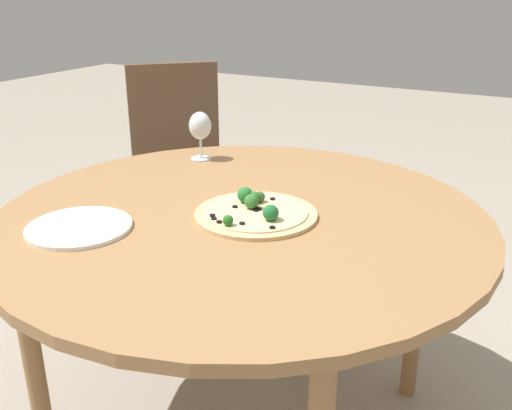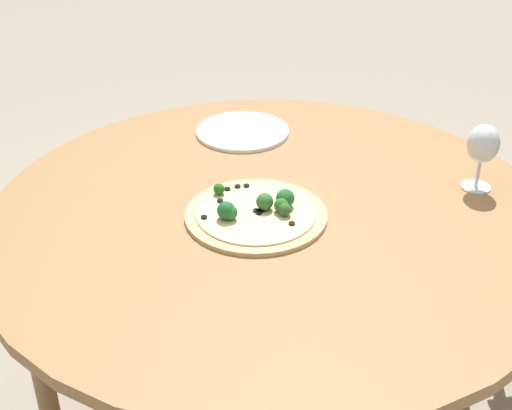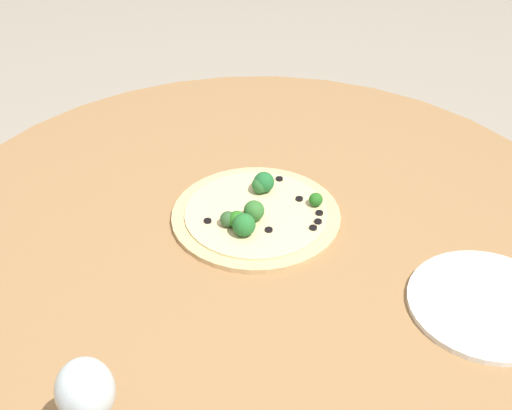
{
  "view_description": "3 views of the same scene",
  "coord_description": "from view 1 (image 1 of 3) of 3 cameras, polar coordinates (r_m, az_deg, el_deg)",
  "views": [
    {
      "loc": [
        -0.68,
        1.17,
        1.26
      ],
      "look_at": [
        -0.05,
        0.01,
        0.73
      ],
      "focal_mm": 40.0,
      "sensor_mm": 36.0,
      "label": 1
    },
    {
      "loc": [
        -1.13,
        -0.74,
        1.52
      ],
      "look_at": [
        -0.05,
        0.01,
        0.73
      ],
      "focal_mm": 50.0,
      "sensor_mm": 36.0,
      "label": 2
    },
    {
      "loc": [
        0.94,
        -0.32,
        1.5
      ],
      "look_at": [
        -0.05,
        0.01,
        0.73
      ],
      "focal_mm": 50.0,
      "sensor_mm": 36.0,
      "label": 3
    }
  ],
  "objects": [
    {
      "name": "dining_table",
      "position": [
        1.49,
        -1.4,
        -2.78
      ],
      "size": [
        1.26,
        1.26,
        0.7
      ],
      "color": "olive",
      "rests_on": "ground_plane"
    },
    {
      "name": "chair",
      "position": [
        2.44,
        -7.49,
        3.01
      ],
      "size": [
        0.57,
        0.57,
        0.94
      ],
      "rotation": [
        0.0,
        0.0,
        -2.35
      ],
      "color": "brown",
      "rests_on": "ground_plane"
    },
    {
      "name": "pizza",
      "position": [
        1.43,
        -0.01,
        -0.68
      ],
      "size": [
        0.31,
        0.31,
        0.05
      ],
      "color": "tan",
      "rests_on": "dining_table"
    },
    {
      "name": "wine_glass",
      "position": [
        1.89,
        -5.61,
        7.76
      ],
      "size": [
        0.07,
        0.07,
        0.16
      ],
      "color": "silver",
      "rests_on": "dining_table"
    },
    {
      "name": "plate_near",
      "position": [
        1.43,
        -17.26,
        -2.13
      ],
      "size": [
        0.25,
        0.25,
        0.01
      ],
      "color": "white",
      "rests_on": "dining_table"
    }
  ]
}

